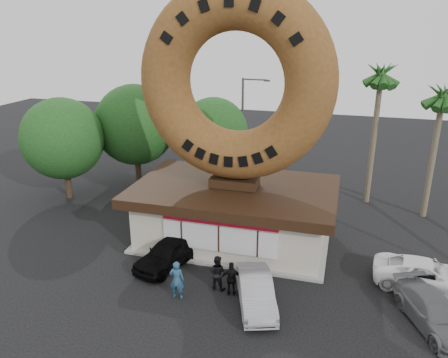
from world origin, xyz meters
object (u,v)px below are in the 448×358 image
object	(u,v)px
person_left	(177,280)
car_grey	(434,313)
street_lamp	(244,125)
car_black	(169,252)
donut_shop	(234,211)
car_white	(427,275)
giant_donut	(235,83)
person_right	(232,279)
car_silver	(256,291)
person_center	(217,272)

from	to	relation	value
person_left	car_grey	xyz separation A→B (m)	(10.89, 1.06, -0.29)
street_lamp	car_black	bearing A→B (deg)	-92.73
donut_shop	car_white	size ratio (longest dim) A/B	2.33
car_black	street_lamp	bearing A→B (deg)	105.44
car_white	donut_shop	bearing A→B (deg)	82.10
donut_shop	giant_donut	world-z (taller)	giant_donut
person_right	car_white	bearing A→B (deg)	-172.08
street_lamp	person_right	size ratio (longest dim) A/B	4.79
giant_donut	car_silver	xyz separation A→B (m)	(2.50, -5.75, -8.27)
giant_donut	street_lamp	xyz separation A→B (m)	(-1.86, 10.00, -4.46)
donut_shop	street_lamp	size ratio (longest dim) A/B	1.40
car_black	giant_donut	bearing A→B (deg)	73.83
donut_shop	car_grey	size ratio (longest dim) A/B	2.55
donut_shop	person_center	xyz separation A→B (m)	(0.49, -5.01, -0.91)
giant_donut	car_white	world-z (taller)	giant_donut
car_black	car_silver	size ratio (longest dim) A/B	1.03
giant_donut	person_right	xyz separation A→B (m)	(1.28, -5.32, -8.11)
car_grey	car_white	xyz separation A→B (m)	(0.10, 2.96, 0.03)
donut_shop	street_lamp	distance (m)	10.54
donut_shop	person_right	distance (m)	5.54
car_silver	car_white	world-z (taller)	car_silver
giant_donut	car_black	bearing A→B (deg)	-124.34
person_center	car_black	size ratio (longest dim) A/B	0.40
person_left	car_white	bearing A→B (deg)	-164.96
street_lamp	car_grey	size ratio (longest dim) A/B	1.82
giant_donut	person_right	distance (m)	9.79
person_left	car_grey	size ratio (longest dim) A/B	0.42
donut_shop	person_left	xyz separation A→B (m)	(-1.04, -6.22, -0.83)
car_silver	car_grey	size ratio (longest dim) A/B	0.94
donut_shop	person_right	size ratio (longest dim) A/B	6.71
donut_shop	car_silver	bearing A→B (deg)	-66.44
street_lamp	car_white	world-z (taller)	street_lamp
car_black	car_white	distance (m)	12.55
street_lamp	car_silver	size ratio (longest dim) A/B	1.95
giant_donut	car_grey	xyz separation A→B (m)	(9.85, -5.17, -8.31)
person_left	car_white	distance (m)	11.71
car_black	car_grey	world-z (taller)	car_black
person_right	car_grey	world-z (taller)	person_right
giant_donut	person_right	world-z (taller)	giant_donut
street_lamp	car_silver	distance (m)	16.78
donut_shop	street_lamp	bearing A→B (deg)	100.50
car_silver	car_grey	distance (m)	7.37
donut_shop	giant_donut	distance (m)	7.18
car_white	person_center	bearing A→B (deg)	111.10
car_white	car_black	bearing A→B (deg)	101.21
person_right	car_white	xyz separation A→B (m)	(8.68, 3.12, -0.17)
giant_donut	street_lamp	size ratio (longest dim) A/B	1.29
person_center	street_lamp	bearing A→B (deg)	-76.56
person_center	car_silver	size ratio (longest dim) A/B	0.42
giant_donut	car_white	distance (m)	13.13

